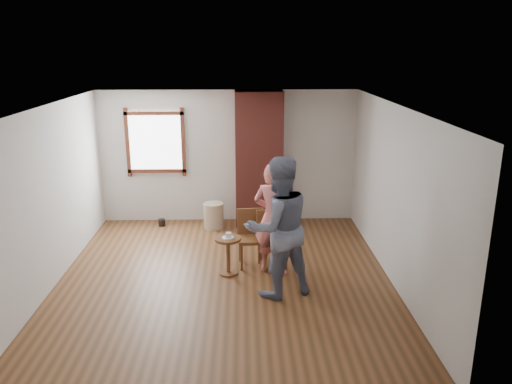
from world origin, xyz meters
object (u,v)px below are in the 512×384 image
Objects in this scene: stoneware_crock at (214,215)px; man at (278,227)px; person_pink at (273,219)px; dining_chair_left at (271,235)px; side_table at (228,250)px; dining_chair_right at (251,234)px.

stoneware_crock is 0.25× the size of man.
dining_chair_left is at bearing -59.48° from person_pink.
stoneware_crock is 2.35m from person_pink.
dining_chair_left is 0.45× the size of man.
side_table reaches higher than stoneware_crock.
dining_chair_left is 0.76m from side_table.
person_pink is at bearing -49.07° from dining_chair_right.
stoneware_crock is 0.54× the size of dining_chair_left.
dining_chair_left is 0.47m from person_pink.
person_pink is (-0.02, 0.69, -0.12)m from man.
stoneware_crock is at bearing 99.27° from side_table.
dining_chair_right is 0.51× the size of person_pink.
man is at bearing 119.47° from person_pink.
person_pink reaches higher than side_table.
dining_chair_left is at bearing -13.57° from dining_chair_right.
person_pink reaches higher than stoneware_crock.
dining_chair_left is 1.51× the size of side_table.
dining_chair_right is (0.69, -1.68, 0.26)m from stoneware_crock.
stoneware_crock is 2.03m from dining_chair_left.
dining_chair_right is 0.45× the size of man.
dining_chair_right is 1.19m from man.
person_pink is at bearing -101.56° from dining_chair_left.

